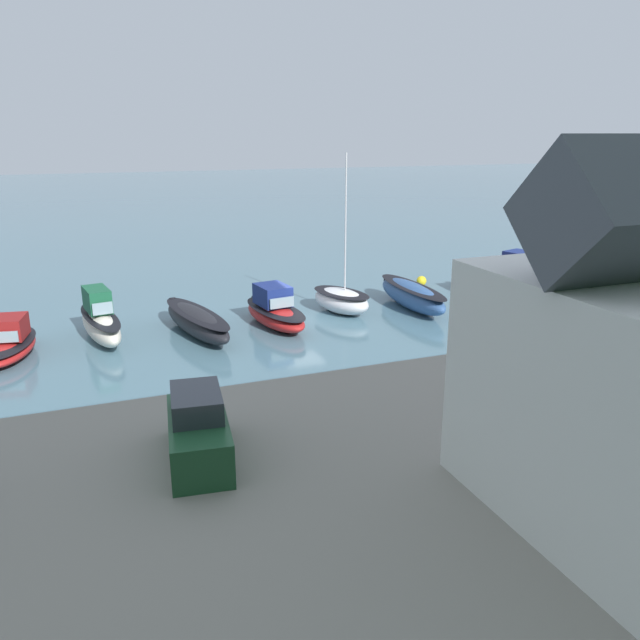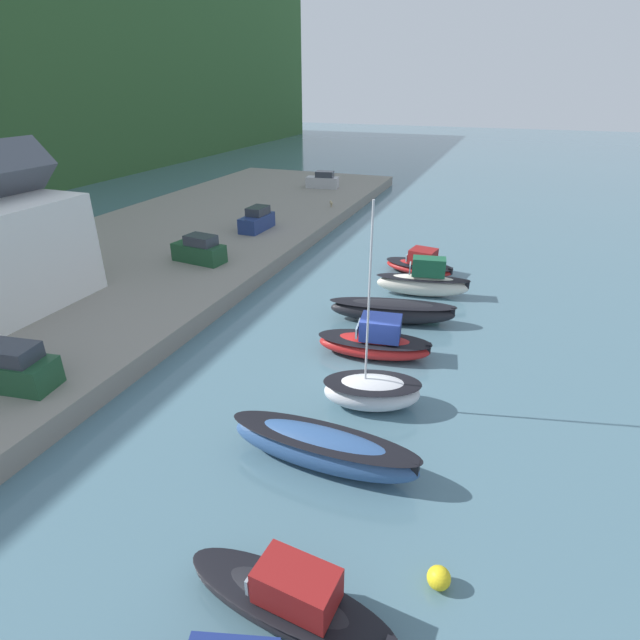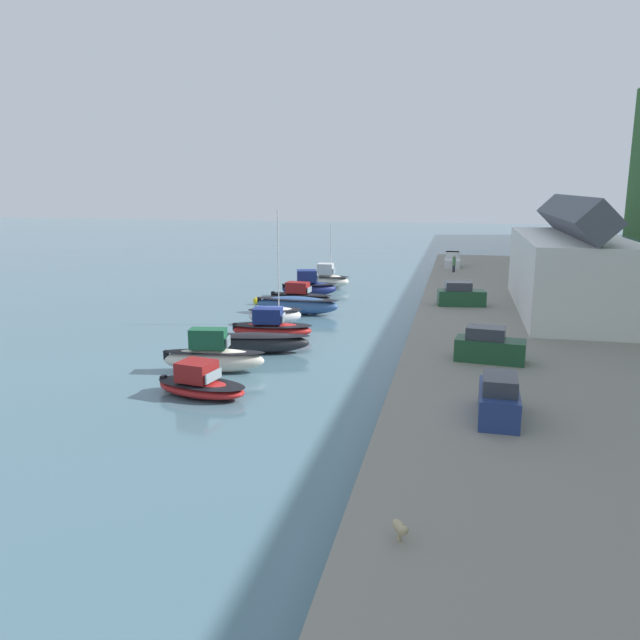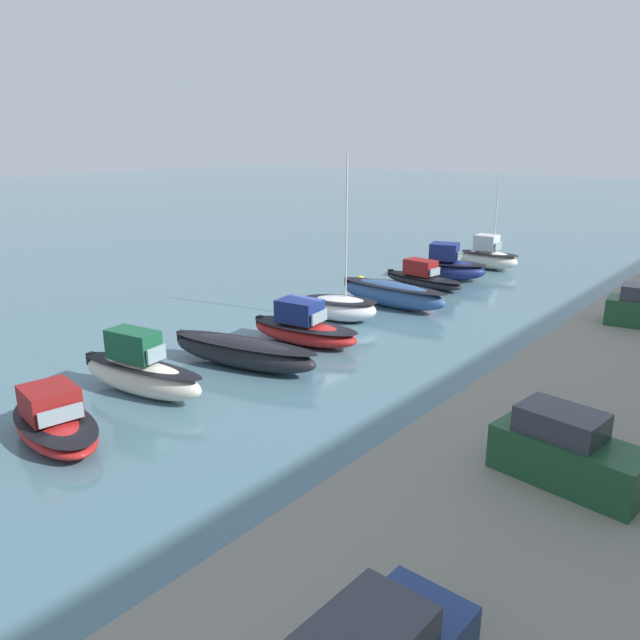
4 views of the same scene
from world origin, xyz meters
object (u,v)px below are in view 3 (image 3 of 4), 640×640
(moored_boat_1, at_px, (309,286))
(mooring_buoy_0, at_px, (257,301))
(moored_boat_4, at_px, (275,315))
(parked_car_3, at_px, (499,399))
(moored_boat_0, at_px, (327,279))
(moored_boat_6, at_px, (254,342))
(moored_boat_2, at_px, (300,295))
(moored_boat_3, at_px, (297,305))
(moored_boat_7, at_px, (213,356))
(pickup_truck_0, at_px, (452,260))
(dog_on_quay, at_px, (400,528))
(person_on_quay, at_px, (454,263))
(parked_car_0, at_px, (461,295))
(moored_boat_5, at_px, (271,327))
(moored_boat_8, at_px, (200,384))
(parked_car_2, at_px, (489,347))

(moored_boat_1, distance_m, mooring_buoy_0, 7.27)
(moored_boat_4, height_order, parked_car_3, moored_boat_4)
(moored_boat_4, height_order, mooring_buoy_0, moored_boat_4)
(moored_boat_0, relative_size, moored_boat_6, 0.90)
(moored_boat_2, height_order, moored_boat_3, moored_boat_2)
(moored_boat_7, xyz_separation_m, parked_car_3, (7.73, 17.40, 1.06))
(pickup_truck_0, height_order, dog_on_quay, pickup_truck_0)
(parked_car_3, height_order, person_on_quay, parked_car_3)
(moored_boat_0, bearing_deg, parked_car_0, 44.48)
(person_on_quay, bearing_deg, moored_boat_5, -22.31)
(moored_boat_3, relative_size, parked_car_0, 1.84)
(moored_boat_4, bearing_deg, moored_boat_0, 162.36)
(pickup_truck_0, height_order, person_on_quay, person_on_quay)
(mooring_buoy_0, bearing_deg, moored_boat_8, 11.78)
(moored_boat_4, distance_m, dog_on_quay, 36.58)
(person_on_quay, xyz_separation_m, dog_on_quay, (62.45, -0.77, -0.64))
(moored_boat_7, bearing_deg, moored_boat_5, 165.31)
(parked_car_2, distance_m, pickup_truck_0, 46.92)
(moored_boat_4, xyz_separation_m, parked_car_2, (12.39, 17.54, 1.29))
(parked_car_2, bearing_deg, moored_boat_8, -60.21)
(person_on_quay, bearing_deg, parked_car_2, 3.72)
(parked_car_3, distance_m, person_on_quay, 51.12)
(moored_boat_7, distance_m, mooring_buoy_0, 23.61)
(moored_boat_3, xyz_separation_m, moored_boat_4, (4.72, -0.75, -0.05))
(moored_boat_3, relative_size, moored_boat_7, 1.18)
(moored_boat_7, xyz_separation_m, person_on_quay, (-43.31, 14.69, 1.24))
(moored_boat_4, relative_size, mooring_buoy_0, 13.40)
(moored_boat_3, bearing_deg, parked_car_0, 96.21)
(moored_boat_7, bearing_deg, mooring_buoy_0, -177.75)
(moored_boat_2, distance_m, mooring_buoy_0, 4.67)
(moored_boat_2, xyz_separation_m, moored_boat_3, (6.32, 1.34, 0.17))
(moored_boat_6, xyz_separation_m, parked_car_3, (12.86, 16.33, 1.33))
(moored_boat_5, bearing_deg, pickup_truck_0, 153.25)
(moored_boat_8, xyz_separation_m, person_on_quay, (-47.91, 13.60, 1.59))
(moored_boat_1, height_order, person_on_quay, person_on_quay)
(moored_boat_3, height_order, mooring_buoy_0, moored_boat_3)
(moored_boat_8, xyz_separation_m, pickup_truck_0, (-53.64, 13.31, 1.31))
(moored_boat_1, distance_m, parked_car_2, 32.38)
(moored_boat_6, relative_size, moored_boat_8, 1.40)
(moored_boat_5, bearing_deg, moored_boat_4, -174.65)
(mooring_buoy_0, bearing_deg, moored_boat_6, 17.75)
(mooring_buoy_0, bearing_deg, person_on_quay, 136.17)
(moored_boat_4, bearing_deg, moored_boat_6, -9.23)
(moored_boat_6, bearing_deg, moored_boat_5, 170.03)
(moored_boat_0, distance_m, pickup_truck_0, 20.01)
(moored_boat_2, bearing_deg, moored_boat_3, 17.27)
(moored_boat_3, height_order, moored_boat_5, moored_boat_5)
(moored_boat_1, distance_m, moored_boat_6, 24.05)
(moored_boat_2, height_order, parked_car_3, parked_car_3)
(moored_boat_4, distance_m, parked_car_3, 28.46)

